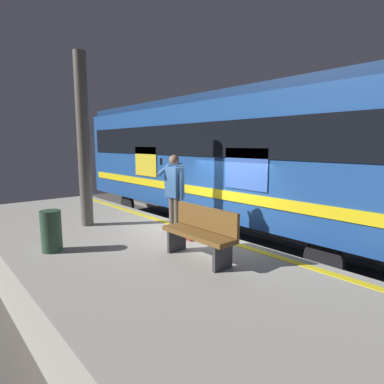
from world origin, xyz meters
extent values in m
plane|color=#4C4742|center=(0.00, 0.00, 0.00)|extent=(24.94, 24.94, 0.00)
cube|color=#9E998E|center=(0.00, 2.00, 0.48)|extent=(13.27, 4.00, 0.96)
cube|color=yellow|center=(0.00, 0.30, 0.96)|extent=(13.00, 0.16, 0.01)
cube|color=slate|center=(0.00, -1.60, 0.08)|extent=(17.25, 0.08, 0.16)
cube|color=slate|center=(0.00, -3.03, 0.08)|extent=(17.25, 0.08, 0.16)
cube|color=#1E478C|center=(1.67, -2.31, 2.51)|extent=(12.41, 2.84, 3.11)
cube|color=navy|center=(1.67, -2.31, 4.18)|extent=(12.17, 2.61, 0.24)
cube|color=black|center=(1.67, -0.88, 3.05)|extent=(11.79, 0.03, 0.90)
cube|color=yellow|center=(1.67, -0.88, 1.65)|extent=(11.79, 0.03, 0.24)
cube|color=#3359B2|center=(-0.51, -0.87, 2.35)|extent=(1.28, 0.02, 0.98)
cube|color=gold|center=(3.84, -0.87, 2.35)|extent=(1.28, 0.02, 0.98)
cylinder|color=black|center=(5.70, -1.18, 0.58)|extent=(0.84, 0.12, 0.84)
cylinder|color=black|center=(5.70, -3.45, 0.58)|extent=(0.84, 0.12, 0.84)
cylinder|color=black|center=(-2.37, -1.18, 0.58)|extent=(0.84, 0.12, 0.84)
cylinder|color=black|center=(-2.37, -3.45, 0.58)|extent=(0.84, 0.12, 0.84)
cylinder|color=brown|center=(0.02, 0.76, 1.37)|extent=(0.14, 0.14, 0.83)
cylinder|color=brown|center=(0.20, 0.76, 1.37)|extent=(0.14, 0.14, 0.83)
cube|color=#2D517F|center=(0.11, 0.76, 2.11)|extent=(0.40, 0.24, 0.66)
sphere|color=#2D517F|center=(0.11, 0.60, 2.42)|extent=(0.20, 0.20, 0.20)
sphere|color=#997051|center=(0.11, 0.76, 2.59)|extent=(0.22, 0.22, 0.22)
cylinder|color=#2D517F|center=(-0.14, 0.76, 2.05)|extent=(0.09, 0.09, 0.59)
cylinder|color=#2D517F|center=(0.34, 0.84, 2.39)|extent=(0.09, 0.42, 0.33)
cube|color=black|center=(0.34, 0.94, 2.55)|extent=(0.07, 0.02, 0.15)
cube|color=maroon|center=(-0.39, 0.78, 1.12)|extent=(0.38, 0.16, 0.32)
torus|color=maroon|center=(-0.39, 0.78, 1.34)|extent=(0.34, 0.34, 0.02)
cylinder|color=#59544C|center=(2.13, 1.92, 3.00)|extent=(0.29, 0.29, 4.09)
cube|color=brown|center=(-1.43, 1.44, 1.41)|extent=(1.48, 0.44, 0.08)
cube|color=brown|center=(-1.43, 1.25, 1.66)|extent=(1.48, 0.06, 0.40)
cube|color=#333338|center=(-2.02, 1.44, 1.18)|extent=(0.06, 0.40, 0.45)
cube|color=#333338|center=(-0.84, 1.44, 1.18)|extent=(0.06, 0.40, 0.45)
cylinder|color=#2D4C38|center=(0.66, 3.21, 1.34)|extent=(0.37, 0.37, 0.77)
camera|label=1|loc=(-5.40, 4.96, 2.93)|focal=29.99mm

